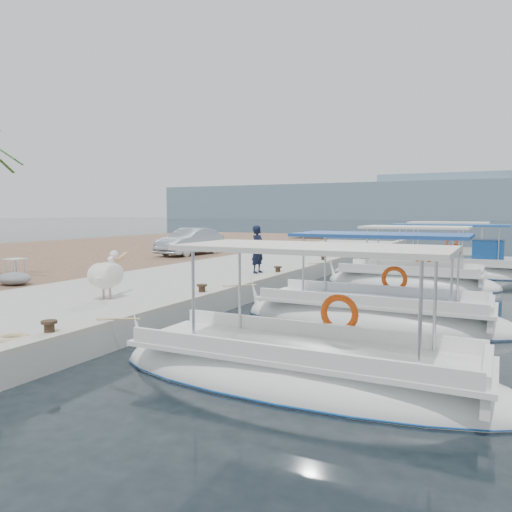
{
  "coord_description": "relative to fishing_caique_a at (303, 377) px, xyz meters",
  "views": [
    {
      "loc": [
        6.8,
        -14.65,
        2.73
      ],
      "look_at": [
        -1.0,
        1.06,
        1.2
      ],
      "focal_mm": 35.0,
      "sensor_mm": 36.0,
      "label": 1
    }
  ],
  "objects": [
    {
      "name": "ground",
      "position": [
        -4.02,
        7.4,
        -0.13
      ],
      "size": [
        400.0,
        400.0,
        0.0
      ],
      "primitive_type": "plane",
      "color": "black",
      "rests_on": "ground"
    },
    {
      "name": "concrete_quay",
      "position": [
        -7.02,
        12.4,
        0.12
      ],
      "size": [
        6.0,
        40.0,
        0.5
      ],
      "primitive_type": "cube",
      "color": "#A5A59F",
      "rests_on": "ground"
    },
    {
      "name": "quay_curb",
      "position": [
        -4.24,
        12.4,
        0.43
      ],
      "size": [
        0.44,
        40.0,
        0.12
      ],
      "primitive_type": "cube",
      "color": "#AEAA9B",
      "rests_on": "concrete_quay"
    },
    {
      "name": "cobblestone_strip",
      "position": [
        -12.02,
        12.4,
        0.12
      ],
      "size": [
        4.0,
        40.0,
        0.5
      ],
      "primitive_type": "cube",
      "color": "brown",
      "rests_on": "ground"
    },
    {
      "name": "land_backing",
      "position": [
        -22.02,
        12.4,
        0.11
      ],
      "size": [
        16.0,
        60.0,
        0.48
      ],
      "primitive_type": "cube",
      "color": "brown",
      "rests_on": "ground"
    },
    {
      "name": "fishing_caique_a",
      "position": [
        0.0,
        0.0,
        0.0
      ],
      "size": [
        6.87,
        2.09,
        2.83
      ],
      "color": "white",
      "rests_on": "ground"
    },
    {
      "name": "fishing_caique_b",
      "position": [
        -0.03,
        4.91,
        -0.0
      ],
      "size": [
        6.81,
        2.26,
        2.83
      ],
      "color": "white",
      "rests_on": "ground"
    },
    {
      "name": "fishing_caique_c",
      "position": [
        -0.28,
        11.87,
        -0.0
      ],
      "size": [
        6.31,
        2.48,
        2.83
      ],
      "color": "white",
      "rests_on": "ground"
    },
    {
      "name": "fishing_caique_d",
      "position": [
        0.6,
        15.87,
        0.06
      ],
      "size": [
        7.86,
        2.27,
        2.83
      ],
      "color": "white",
      "rests_on": "ground"
    },
    {
      "name": "fishing_caique_e",
      "position": [
        -0.06,
        21.53,
        -0.0
      ],
      "size": [
        6.75,
        2.2,
        2.83
      ],
      "color": "white",
      "rests_on": "ground"
    },
    {
      "name": "mooring_bollards",
      "position": [
        -4.37,
        8.9,
        0.57
      ],
      "size": [
        0.28,
        20.28,
        0.33
      ],
      "color": "black",
      "rests_on": "concrete_quay"
    },
    {
      "name": "pelican",
      "position": [
        -6.38,
        2.51,
        1.01
      ],
      "size": [
        0.74,
        1.6,
        1.23
      ],
      "color": "tan",
      "rests_on": "concrete_quay"
    },
    {
      "name": "fisherman",
      "position": [
        -5.3,
        9.17,
        1.25
      ],
      "size": [
        0.48,
        0.68,
        1.76
      ],
      "primitive_type": "imported",
      "rotation": [
        0.0,
        0.0,
        1.47
      ],
      "color": "black",
      "rests_on": "concrete_quay"
    },
    {
      "name": "parked_car",
      "position": [
        -12.05,
        14.77,
        1.08
      ],
      "size": [
        1.74,
        4.37,
        1.41
      ],
      "primitive_type": "imported",
      "rotation": [
        0.0,
        0.0,
        -0.06
      ],
      "color": "#A2ACB9",
      "rests_on": "cobblestone_strip"
    },
    {
      "name": "tarp_bundle",
      "position": [
        -10.74,
        3.11,
        0.57
      ],
      "size": [
        1.1,
        0.9,
        0.4
      ],
      "primitive_type": "ellipsoid",
      "color": "slate",
      "rests_on": "cobblestone_strip"
    },
    {
      "name": "folding_table",
      "position": [
        -11.54,
        3.8,
        0.9
      ],
      "size": [
        0.55,
        0.55,
        0.73
      ],
      "color": "silver",
      "rests_on": "cobblestone_strip"
    },
    {
      "name": "rope_coil",
      "position": [
        -4.84,
        -1.49,
        0.42
      ],
      "size": [
        0.54,
        0.54,
        0.1
      ],
      "primitive_type": "torus",
      "color": "#C6B284",
      "rests_on": "concrete_quay"
    }
  ]
}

